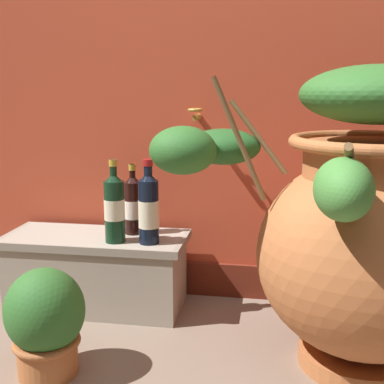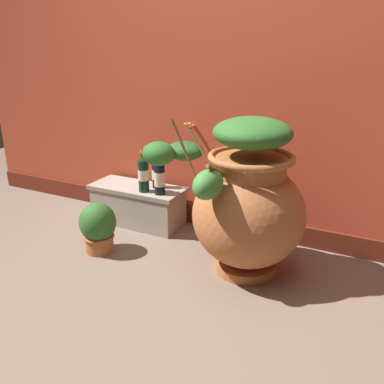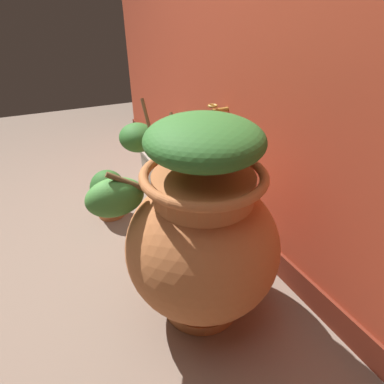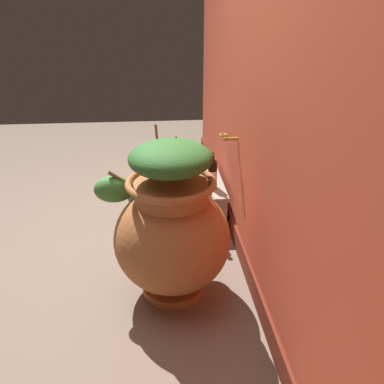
{
  "view_description": "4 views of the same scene",
  "coord_description": "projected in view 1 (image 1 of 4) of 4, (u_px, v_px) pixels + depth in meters",
  "views": [
    {
      "loc": [
        0.07,
        -0.86,
        0.85
      ],
      "look_at": [
        -0.21,
        0.85,
        0.49
      ],
      "focal_mm": 46.68,
      "sensor_mm": 36.0,
      "label": 1
    },
    {
      "loc": [
        1.02,
        -1.43,
        1.29
      ],
      "look_at": [
        -0.11,
        0.84,
        0.35
      ],
      "focal_mm": 37.93,
      "sensor_mm": 36.0,
      "label": 2
    },
    {
      "loc": [
        1.23,
        0.15,
        1.22
      ],
      "look_at": [
        -0.14,
        0.84,
        0.31
      ],
      "focal_mm": 28.34,
      "sensor_mm": 36.0,
      "label": 3
    },
    {
      "loc": [
        2.23,
        0.57,
        1.53
      ],
      "look_at": [
        -0.15,
        0.79,
        0.4
      ],
      "focal_mm": 36.71,
      "sensor_mm": 36.0,
      "label": 4
    }
  ],
  "objects": [
    {
      "name": "potted_shrub",
      "position": [
        45.0,
        321.0,
        1.49
      ],
      "size": [
        0.24,
        0.23,
        0.34
      ],
      "color": "#B26638",
      "rests_on": "ground_plane"
    },
    {
      "name": "wine_bottle_right",
      "position": [
        114.0,
        206.0,
        1.83
      ],
      "size": [
        0.08,
        0.08,
        0.31
      ],
      "color": "black",
      "rests_on": "stone_ledge"
    },
    {
      "name": "wine_bottle_middle",
      "position": [
        149.0,
        207.0,
        1.82
      ],
      "size": [
        0.08,
        0.08,
        0.31
      ],
      "color": "black",
      "rests_on": "stone_ledge"
    },
    {
      "name": "terracotta_urn",
      "position": [
        361.0,
        232.0,
        1.49
      ],
      "size": [
        0.96,
        0.75,
        0.92
      ],
      "color": "#B26638",
      "rests_on": "ground_plane"
    },
    {
      "name": "wine_bottle_left",
      "position": [
        133.0,
        204.0,
        1.95
      ],
      "size": [
        0.07,
        0.07,
        0.28
      ],
      "color": "black",
      "rests_on": "stone_ledge"
    },
    {
      "name": "stone_ledge",
      "position": [
        97.0,
        268.0,
        1.97
      ],
      "size": [
        0.71,
        0.3,
        0.29
      ],
      "color": "#9E9384",
      "rests_on": "ground_plane"
    }
  ]
}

